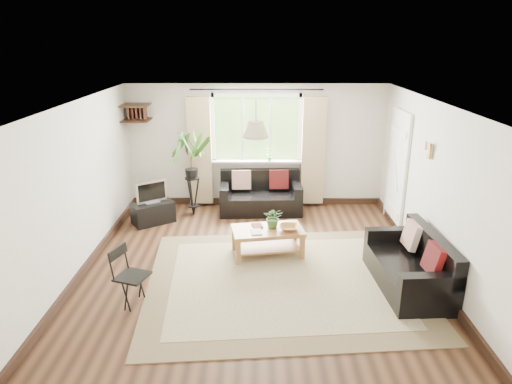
{
  "coord_description": "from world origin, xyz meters",
  "views": [
    {
      "loc": [
        0.03,
        -5.99,
        3.24
      ],
      "look_at": [
        0.0,
        0.4,
        1.05
      ],
      "focal_mm": 32.0,
      "sensor_mm": 36.0,
      "label": 1
    }
  ],
  "objects_px": {
    "coffee_table": "(268,242)",
    "palm_stand": "(192,174)",
    "sofa_back": "(261,194)",
    "sofa_right": "(409,263)",
    "tv_stand": "(153,213)",
    "folding_chair": "(132,277)"
  },
  "relations": [
    {
      "from": "sofa_right",
      "to": "folding_chair",
      "type": "xyz_separation_m",
      "value": [
        -3.59,
        -0.45,
        0.02
      ]
    },
    {
      "from": "sofa_back",
      "to": "tv_stand",
      "type": "xyz_separation_m",
      "value": [
        -1.96,
        -0.57,
        -0.17
      ]
    },
    {
      "from": "sofa_back",
      "to": "coffee_table",
      "type": "bearing_deg",
      "value": -89.27
    },
    {
      "from": "tv_stand",
      "to": "sofa_back",
      "type": "bearing_deg",
      "value": -17.7
    },
    {
      "from": "palm_stand",
      "to": "folding_chair",
      "type": "bearing_deg",
      "value": -96.13
    },
    {
      "from": "sofa_back",
      "to": "coffee_table",
      "type": "xyz_separation_m",
      "value": [
        0.1,
        -1.87,
        -0.14
      ]
    },
    {
      "from": "sofa_back",
      "to": "coffee_table",
      "type": "relative_size",
      "value": 1.44
    },
    {
      "from": "tv_stand",
      "to": "coffee_table",
      "type": "bearing_deg",
      "value": -66.15
    },
    {
      "from": "coffee_table",
      "to": "palm_stand",
      "type": "xyz_separation_m",
      "value": [
        -1.39,
        1.72,
        0.58
      ]
    },
    {
      "from": "sofa_right",
      "to": "coffee_table",
      "type": "relative_size",
      "value": 1.43
    },
    {
      "from": "coffee_table",
      "to": "palm_stand",
      "type": "height_order",
      "value": "palm_stand"
    },
    {
      "from": "sofa_back",
      "to": "palm_stand",
      "type": "height_order",
      "value": "palm_stand"
    },
    {
      "from": "tv_stand",
      "to": "palm_stand",
      "type": "distance_m",
      "value": 1.0
    },
    {
      "from": "coffee_table",
      "to": "tv_stand",
      "type": "bearing_deg",
      "value": 147.86
    },
    {
      "from": "sofa_right",
      "to": "tv_stand",
      "type": "xyz_separation_m",
      "value": [
        -3.94,
        2.24,
        -0.17
      ]
    },
    {
      "from": "sofa_back",
      "to": "folding_chair",
      "type": "distance_m",
      "value": 3.64
    },
    {
      "from": "sofa_right",
      "to": "folding_chair",
      "type": "height_order",
      "value": "folding_chair"
    },
    {
      "from": "sofa_right",
      "to": "folding_chair",
      "type": "bearing_deg",
      "value": -86.63
    },
    {
      "from": "sofa_back",
      "to": "sofa_right",
      "type": "height_order",
      "value": "sofa_back"
    },
    {
      "from": "tv_stand",
      "to": "folding_chair",
      "type": "distance_m",
      "value": 2.71
    },
    {
      "from": "coffee_table",
      "to": "tv_stand",
      "type": "distance_m",
      "value": 2.43
    },
    {
      "from": "folding_chair",
      "to": "palm_stand",
      "type": "bearing_deg",
      "value": 12.95
    }
  ]
}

